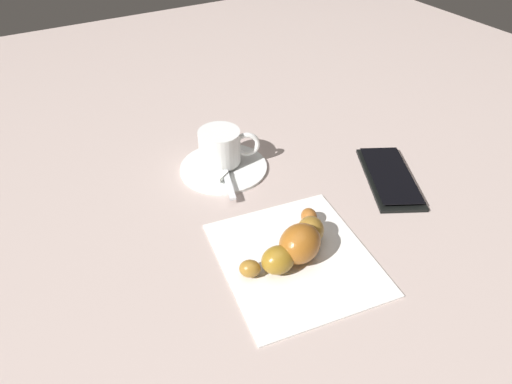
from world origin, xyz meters
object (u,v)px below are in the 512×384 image
sugar_packet (205,170)px  cell_phone (390,177)px  croissant (296,244)px  napkin (296,258)px  espresso_cup (222,146)px  saucer (225,166)px  teaspoon (223,165)px

sugar_packet → cell_phone: bearing=28.9°
croissant → cell_phone: bearing=106.6°
napkin → cell_phone: bearing=107.0°
croissant → sugar_packet: bearing=-173.3°
espresso_cup → saucer: bearing=-15.3°
espresso_cup → napkin: size_ratio=0.44×
sugar_packet → napkin: (0.21, 0.02, -0.01)m
espresso_cup → teaspoon: espresso_cup is taller
espresso_cup → cell_phone: bearing=51.4°
saucer → sugar_packet: bearing=-80.5°
teaspoon → napkin: size_ratio=0.61×
espresso_cup → sugar_packet: (0.02, -0.04, -0.02)m
espresso_cup → teaspoon: size_ratio=0.72×
napkin → croissant: bearing=162.7°
sugar_packet → croissant: bearing=-23.2°
sugar_packet → cell_phone: sugar_packet is taller
espresso_cup → napkin: espresso_cup is taller
espresso_cup → cell_phone: 0.25m
saucer → sugar_packet: sugar_packet is taller
saucer → croissant: 0.21m
sugar_packet → napkin: 0.21m
sugar_packet → cell_phone: size_ratio=0.40×
teaspoon → cell_phone: size_ratio=0.72×
sugar_packet → napkin: sugar_packet is taller
cell_phone → teaspoon: bearing=-124.3°
napkin → cell_phone: 0.22m
espresso_cup → croissant: size_ratio=0.61×
croissant → cell_phone: (-0.06, 0.21, -0.02)m
espresso_cup → napkin: bearing=-3.6°
teaspoon → espresso_cup: bearing=154.0°
espresso_cup → croissant: (0.22, -0.01, -0.01)m
saucer → napkin: (0.21, -0.01, -0.00)m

